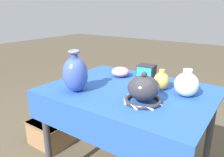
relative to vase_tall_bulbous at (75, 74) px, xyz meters
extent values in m
cylinder|color=#38383D|center=(-0.20, -0.10, -0.48)|extent=(0.04, 0.04, 0.67)
cylinder|color=#38383D|center=(-0.20, 0.54, -0.48)|extent=(0.04, 0.04, 0.67)
cylinder|color=#38383D|center=(0.69, 0.54, -0.48)|extent=(0.04, 0.04, 0.67)
cube|color=#38383D|center=(0.25, 0.22, -0.13)|extent=(0.99, 0.73, 0.03)
cube|color=#234C9E|center=(0.25, 0.22, -0.11)|extent=(1.01, 0.75, 0.01)
cube|color=#234C9E|center=(0.25, -0.16, -0.20)|extent=(1.01, 0.01, 0.18)
ellipsoid|color=#3851A8|center=(0.00, 0.00, 0.00)|extent=(0.15, 0.15, 0.21)
cylinder|color=#3851A8|center=(0.00, 0.00, 0.11)|extent=(0.04, 0.04, 0.04)
torus|color=slate|center=(0.00, 0.00, 0.13)|extent=(0.07, 0.07, 0.02)
torus|color=#2D2D33|center=(0.41, 0.09, -0.10)|extent=(0.20, 0.20, 0.02)
ellipsoid|color=#2D2D33|center=(0.41, 0.09, -0.03)|extent=(0.17, 0.17, 0.13)
sphere|color=#2D2D33|center=(0.41, 0.09, 0.05)|extent=(0.03, 0.03, 0.03)
cone|color=white|center=(0.51, 0.09, -0.10)|extent=(0.01, 0.04, 0.03)
cone|color=white|center=(0.48, 0.16, -0.10)|extent=(0.04, 0.04, 0.03)
cone|color=white|center=(0.41, 0.19, -0.10)|extent=(0.04, 0.01, 0.03)
cone|color=white|center=(0.34, 0.16, -0.10)|extent=(0.04, 0.04, 0.03)
cone|color=white|center=(0.31, 0.09, -0.10)|extent=(0.01, 0.04, 0.03)
cone|color=white|center=(0.34, 0.01, -0.10)|extent=(0.04, 0.04, 0.03)
cone|color=white|center=(0.41, -0.01, -0.10)|extent=(0.04, 0.01, 0.03)
cone|color=white|center=(0.48, 0.01, -0.10)|extent=(0.04, 0.04, 0.03)
cube|color=#232328|center=(0.22, 0.50, -0.06)|extent=(0.13, 0.11, 0.09)
cube|color=teal|center=(0.23, 0.44, -0.06)|extent=(0.11, 0.02, 0.08)
ellipsoid|color=#D19399|center=(0.05, 0.41, -0.07)|extent=(0.13, 0.13, 0.07)
ellipsoid|color=gold|center=(0.41, 0.32, -0.05)|extent=(0.09, 0.09, 0.11)
cylinder|color=gold|center=(0.41, 0.32, 0.01)|extent=(0.04, 0.04, 0.02)
ellipsoid|color=white|center=(0.57, 0.30, -0.04)|extent=(0.14, 0.14, 0.14)
cylinder|color=white|center=(0.57, 0.30, 0.04)|extent=(0.05, 0.05, 0.02)
cube|color=olive|center=(-0.57, 0.23, -0.70)|extent=(0.34, 0.31, 0.22)
cube|color=brown|center=(-0.57, 0.23, -0.60)|extent=(0.35, 0.32, 0.02)
camera|label=1|loc=(0.89, -0.89, 0.37)|focal=35.00mm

